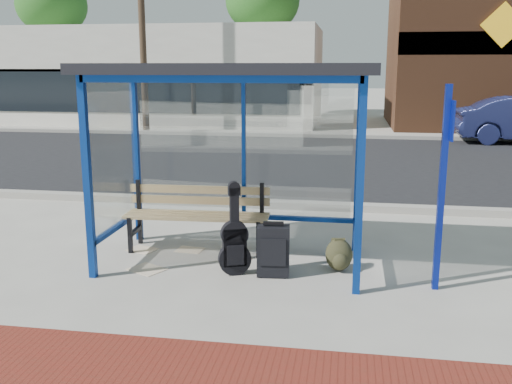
% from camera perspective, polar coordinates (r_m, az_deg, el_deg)
% --- Properties ---
extents(ground, '(120.00, 120.00, 0.00)m').
position_cam_1_polar(ground, '(7.15, -2.29, -7.05)').
color(ground, '#B2ADA0').
rests_on(ground, ground).
extents(brick_paver_strip, '(60.00, 1.00, 0.01)m').
position_cam_1_polar(brick_paver_strip, '(4.85, -8.74, -17.07)').
color(brick_paver_strip, maroon).
rests_on(brick_paver_strip, ground).
extents(curb_near, '(60.00, 0.25, 0.12)m').
position_cam_1_polar(curb_near, '(9.88, 1.08, -1.19)').
color(curb_near, gray).
rests_on(curb_near, ground).
extents(street_asphalt, '(60.00, 10.00, 0.00)m').
position_cam_1_polar(street_asphalt, '(14.86, 3.91, 3.16)').
color(street_asphalt, black).
rests_on(street_asphalt, ground).
extents(curb_far, '(60.00, 0.25, 0.12)m').
position_cam_1_polar(curb_far, '(19.89, 5.33, 5.65)').
color(curb_far, gray).
rests_on(curb_far, ground).
extents(far_sidewalk, '(60.00, 4.00, 0.01)m').
position_cam_1_polar(far_sidewalk, '(21.78, 5.69, 6.08)').
color(far_sidewalk, '#B2ADA0').
rests_on(far_sidewalk, ground).
extents(bus_shelter, '(3.30, 1.80, 2.42)m').
position_cam_1_polar(bus_shelter, '(6.82, -2.32, 9.78)').
color(bus_shelter, navy).
rests_on(bus_shelter, ground).
extents(storefront_white, '(18.00, 6.04, 4.00)m').
position_cam_1_polar(storefront_white, '(26.69, -13.81, 11.23)').
color(storefront_white, silver).
rests_on(storefront_white, ground).
extents(tree_left, '(3.60, 3.60, 7.03)m').
position_cam_1_polar(tree_left, '(32.62, -19.75, 17.11)').
color(tree_left, '#4C3826').
rests_on(tree_left, ground).
extents(tree_mid, '(3.60, 3.60, 7.03)m').
position_cam_1_polar(tree_mid, '(29.10, 0.67, 18.46)').
color(tree_mid, '#4C3826').
rests_on(tree_mid, ground).
extents(utility_pole_west, '(1.60, 0.24, 8.00)m').
position_cam_1_polar(utility_pole_west, '(21.39, -11.36, 16.80)').
color(utility_pole_west, '#4C3826').
rests_on(utility_pole_west, ground).
extents(bench, '(1.91, 0.54, 0.89)m').
position_cam_1_polar(bench, '(7.57, -5.87, -2.01)').
color(bench, black).
rests_on(bench, ground).
extents(guitar_bag, '(0.40, 0.24, 1.04)m').
position_cam_1_polar(guitar_bag, '(6.64, -2.16, -5.12)').
color(guitar_bag, black).
rests_on(guitar_bag, ground).
extents(suitcase, '(0.39, 0.28, 0.65)m').
position_cam_1_polar(suitcase, '(6.63, 1.74, -5.90)').
color(suitcase, black).
rests_on(suitcase, ground).
extents(backpack, '(0.36, 0.33, 0.39)m').
position_cam_1_polar(backpack, '(6.90, 8.31, -6.31)').
color(backpack, '#2D2C19').
rests_on(backpack, ground).
extents(sign_post, '(0.09, 0.28, 2.21)m').
position_cam_1_polar(sign_post, '(6.31, 18.22, 1.39)').
color(sign_post, navy).
rests_on(sign_post, ground).
extents(newspaper_a, '(0.43, 0.38, 0.01)m').
position_cam_1_polar(newspaper_a, '(7.78, -11.32, -5.66)').
color(newspaper_a, white).
rests_on(newspaper_a, ground).
extents(newspaper_b, '(0.51, 0.48, 0.01)m').
position_cam_1_polar(newspaper_b, '(7.03, -10.86, -7.60)').
color(newspaper_b, white).
rests_on(newspaper_b, ground).
extents(newspaper_c, '(0.37, 0.31, 0.01)m').
position_cam_1_polar(newspaper_c, '(7.66, -6.65, -5.77)').
color(newspaper_c, white).
rests_on(newspaper_c, ground).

